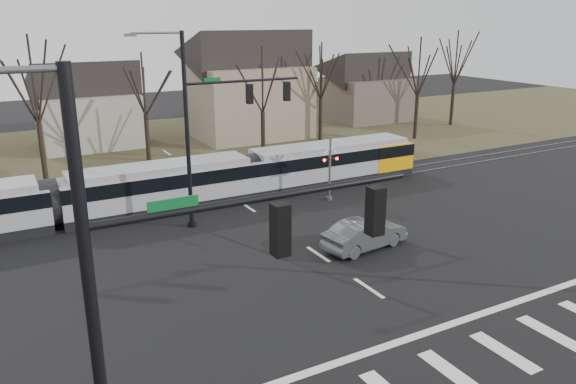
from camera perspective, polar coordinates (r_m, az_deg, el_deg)
ground at (r=22.63m, az=11.29°, el=-11.58°), size 140.00×140.00×0.00m
grass_verge at (r=49.90m, az=-12.88°, el=4.37°), size 140.00×28.00×0.01m
crosswalk at (r=20.22m, az=18.82°, el=-16.02°), size 27.00×2.60×0.01m
stop_line at (r=21.48m, az=14.43°, el=-13.47°), size 28.00×0.35×0.01m
lane_dashes at (r=35.28m, az=-5.49°, el=-0.59°), size 0.18×30.00×0.01m
rail_pair at (r=35.10m, az=-5.36°, el=-0.64°), size 90.00×1.52×0.06m
tram at (r=33.36m, az=-13.01°, el=0.65°), size 36.11×2.68×2.74m
sedan at (r=27.60m, az=7.83°, el=-4.25°), size 2.81×4.91×1.47m
signal_pole_near_left at (r=10.63m, az=-10.44°, el=-11.72°), size 9.28×0.44×10.20m
signal_pole_far at (r=29.88m, az=-7.36°, el=7.33°), size 9.28×0.44×10.20m
rail_crossing_signal at (r=34.30m, az=4.27°, el=2.19°), size 1.08×0.36×4.00m
tree_row at (r=44.01m, az=-8.54°, el=9.54°), size 59.20×7.20×10.00m
house_b at (r=52.01m, az=-19.79°, el=8.75°), size 8.64×7.56×7.65m
house_c at (r=53.07m, az=-4.06°, el=11.24°), size 10.80×8.64×10.10m
house_d at (r=62.59m, az=7.94°, el=10.88°), size 8.64×7.56×7.65m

